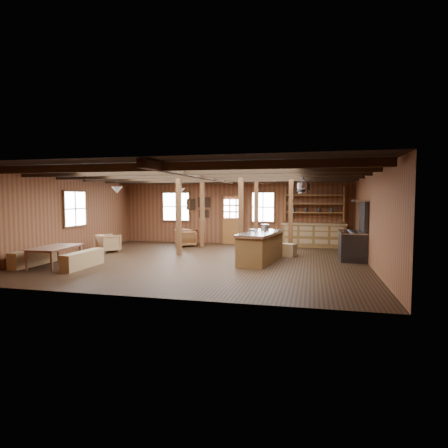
{
  "coord_description": "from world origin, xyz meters",
  "views": [
    {
      "loc": [
        3.34,
        -11.31,
        1.99
      ],
      "look_at": [
        0.54,
        0.51,
        1.14
      ],
      "focal_mm": 30.0,
      "sensor_mm": 36.0,
      "label": 1
    }
  ],
  "objects_px": {
    "kitchen_island": "(261,247)",
    "armchair_a": "(187,239)",
    "commercial_range": "(354,240)",
    "armchair_b": "(187,237)",
    "dining_table": "(56,256)",
    "armchair_c": "(108,243)"
  },
  "relations": [
    {
      "from": "commercial_range",
      "to": "armchair_c",
      "type": "bearing_deg",
      "value": -178.34
    },
    {
      "from": "commercial_range",
      "to": "armchair_a",
      "type": "bearing_deg",
      "value": 163.17
    },
    {
      "from": "kitchen_island",
      "to": "commercial_range",
      "type": "relative_size",
      "value": 1.35
    },
    {
      "from": "commercial_range",
      "to": "armchair_a",
      "type": "distance_m",
      "value": 6.61
    },
    {
      "from": "armchair_c",
      "to": "armchair_b",
      "type": "bearing_deg",
      "value": -97.66
    },
    {
      "from": "dining_table",
      "to": "armchair_c",
      "type": "relative_size",
      "value": 2.27
    },
    {
      "from": "kitchen_island",
      "to": "dining_table",
      "type": "xyz_separation_m",
      "value": [
        -5.7,
        -2.08,
        -0.19
      ]
    },
    {
      "from": "commercial_range",
      "to": "armchair_c",
      "type": "relative_size",
      "value": 2.66
    },
    {
      "from": "armchair_b",
      "to": "armchair_a",
      "type": "bearing_deg",
      "value": 115.11
    },
    {
      "from": "kitchen_island",
      "to": "armchair_c",
      "type": "relative_size",
      "value": 3.6
    },
    {
      "from": "kitchen_island",
      "to": "commercial_range",
      "type": "xyz_separation_m",
      "value": [
        2.85,
        1.15,
        0.15
      ]
    },
    {
      "from": "kitchen_island",
      "to": "armchair_b",
      "type": "bearing_deg",
      "value": 144.9
    },
    {
      "from": "kitchen_island",
      "to": "armchair_c",
      "type": "height_order",
      "value": "kitchen_island"
    },
    {
      "from": "armchair_a",
      "to": "armchair_b",
      "type": "relative_size",
      "value": 0.9
    },
    {
      "from": "kitchen_island",
      "to": "commercial_range",
      "type": "height_order",
      "value": "commercial_range"
    },
    {
      "from": "armchair_a",
      "to": "armchair_c",
      "type": "height_order",
      "value": "armchair_c"
    },
    {
      "from": "kitchen_island",
      "to": "armchair_a",
      "type": "distance_m",
      "value": 4.63
    },
    {
      "from": "armchair_a",
      "to": "armchair_c",
      "type": "relative_size",
      "value": 0.97
    },
    {
      "from": "commercial_range",
      "to": "armchair_a",
      "type": "xyz_separation_m",
      "value": [
        -6.32,
        1.91,
        -0.3
      ]
    },
    {
      "from": "kitchen_island",
      "to": "dining_table",
      "type": "height_order",
      "value": "kitchen_island"
    },
    {
      "from": "dining_table",
      "to": "armchair_a",
      "type": "height_order",
      "value": "armchair_a"
    },
    {
      "from": "dining_table",
      "to": "armchair_a",
      "type": "xyz_separation_m",
      "value": [
        2.23,
        5.14,
        0.03
      ]
    }
  ]
}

